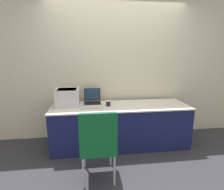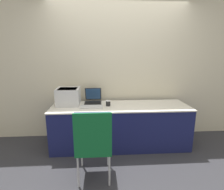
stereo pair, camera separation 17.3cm
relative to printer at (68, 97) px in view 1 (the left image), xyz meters
The scene contains 8 objects.
ground_plane 1.34m from the printer, 26.87° to the right, with size 14.00×14.00×0.00m, color #333338.
wall_back 1.04m from the printer, 21.70° to the left, with size 8.00×0.05×2.60m.
table 1.04m from the printer, ahead, with size 2.34×0.71×0.73m.
printer is the anchor object (origin of this frame).
laptop_left 0.44m from the printer, 15.36° to the left, with size 0.30×0.36×0.26m.
external_keyboard 0.46m from the printer, 24.50° to the right, with size 0.37×0.17×0.02m.
coffee_cup 0.70m from the printer, ahead, with size 0.08×0.08×0.09m.
chair 1.17m from the printer, 65.80° to the right, with size 0.43×0.47×0.96m.
Camera 1 is at (-0.50, -2.49, 1.58)m, focal length 28.00 mm.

